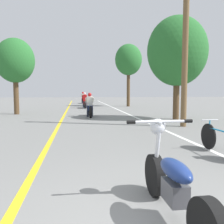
% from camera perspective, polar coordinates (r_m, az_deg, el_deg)
% --- Properties ---
extents(lane_stripe_center, '(0.14, 48.00, 0.01)m').
position_cam_1_polar(lane_stripe_center, '(14.53, -11.53, -0.92)').
color(lane_stripe_center, yellow).
rests_on(lane_stripe_center, ground).
extents(lane_stripe_edge, '(0.14, 48.00, 0.01)m').
position_cam_1_polar(lane_stripe_edge, '(14.88, 4.35, -0.70)').
color(lane_stripe_edge, white).
rests_on(lane_stripe_edge, ground).
extents(utility_pole, '(1.10, 0.24, 7.44)m').
position_cam_1_polar(utility_pole, '(10.58, 17.27, 17.56)').
color(utility_pole, brown).
rests_on(utility_pole, ground).
extents(roadside_tree_right_near, '(3.12, 2.81, 5.34)m').
position_cam_1_polar(roadside_tree_right_near, '(13.08, 15.43, 13.85)').
color(roadside_tree_right_near, '#513A23').
rests_on(roadside_tree_right_near, ground).
extents(roadside_tree_right_far, '(2.63, 2.36, 6.08)m').
position_cam_1_polar(roadside_tree_right_far, '(23.69, 3.99, 12.32)').
color(roadside_tree_right_far, '#513A23').
rests_on(roadside_tree_right_far, ground).
extents(roadside_tree_left, '(2.45, 2.20, 4.84)m').
position_cam_1_polar(roadside_tree_left, '(16.59, -22.30, 11.27)').
color(roadside_tree_left, '#513A23').
rests_on(roadside_tree_left, ground).
extents(motorcycle_foreground, '(0.89, 1.97, 1.10)m').
position_cam_1_polar(motorcycle_foreground, '(2.91, 14.45, -16.03)').
color(motorcycle_foreground, black).
rests_on(motorcycle_foreground, ground).
extents(motorcycle_rider_lead, '(0.50, 2.10, 1.39)m').
position_cam_1_polar(motorcycle_rider_lead, '(13.90, -5.37, 1.06)').
color(motorcycle_rider_lead, black).
rests_on(motorcycle_rider_lead, ground).
extents(motorcycle_rider_mid, '(0.50, 2.03, 1.38)m').
position_cam_1_polar(motorcycle_rider_mid, '(21.13, -6.58, 2.35)').
color(motorcycle_rider_mid, black).
rests_on(motorcycle_rider_mid, ground).
extents(motorcycle_rider_far, '(0.50, 1.99, 1.43)m').
position_cam_1_polar(motorcycle_rider_far, '(29.64, -6.99, 3.13)').
color(motorcycle_rider_far, black).
rests_on(motorcycle_rider_far, ground).
extents(bicycle_parked, '(0.44, 1.68, 0.77)m').
position_cam_1_polar(bicycle_parked, '(6.08, 24.65, -6.00)').
color(bicycle_parked, black).
rests_on(bicycle_parked, ground).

